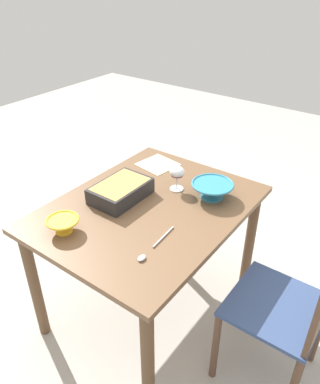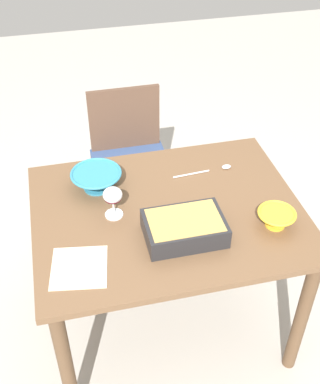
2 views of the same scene
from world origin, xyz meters
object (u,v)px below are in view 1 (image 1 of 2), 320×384
Objects in this scene: chair at (292,310)px; napkin at (158,164)px; dining_table at (149,223)px; mixing_bowl at (63,224)px; small_bowl at (212,189)px; wine_glass at (177,174)px; casserole_dish at (121,190)px; serving_spoon at (150,250)px.

chair is 1.12m from napkin.
napkin reaches higher than dining_table.
mixing_bowl is 0.70× the size of small_bowl.
wine_glass is 0.31m from casserole_dish.
casserole_dish is 0.43m from napkin.
napkin is (-0.79, -0.05, -0.04)m from mixing_bowl.
wine_glass is at bearing -77.46° from small_bowl.
serving_spoon is at bearing 107.46° from mixing_bowl.
dining_table is 0.47m from napkin.
chair is at bearing 70.28° from napkin.
mixing_bowl is 0.78m from small_bowl.
chair reaches higher than dining_table.
dining_table is 0.30m from wine_glass.
serving_spoon is 0.81m from napkin.
chair is 6.10× the size of wine_glass.
dining_table is 5.38× the size of napkin.
small_bowl is (-0.04, 0.19, -0.05)m from wine_glass.
small_bowl is (-0.24, -0.57, 0.31)m from chair.
casserole_dish is at bearing -86.88° from chair.
casserole_dish is 0.46m from serving_spoon.
mixing_bowl reaches higher than serving_spoon.
mixing_bowl is at bearing -3.41° from casserole_dish.
wine_glass is 0.45× the size of casserole_dish.
chair is 0.70m from serving_spoon.
dining_table is 8.08× the size of wine_glass.
casserole_dish reaches higher than napkin.
wine_glass reaches higher than napkin.
wine_glass is 0.49× the size of serving_spoon.
serving_spoon is (0.49, 0.20, -0.09)m from wine_glass.
small_bowl reaches higher than dining_table.
chair reaches higher than mixing_bowl.
chair is at bearing 75.67° from wine_glass.
dining_table is 1.33× the size of chair.
casserole_dish is 0.48m from small_bowl.
wine_glass is (-0.22, 0.02, 0.21)m from dining_table.
mixing_bowl is at bearing -31.25° from small_bowl.
chair is 5.44× the size of mixing_bowl.
wine_glass is 0.32m from napkin.
serving_spoon is at bearing 0.36° from small_bowl.
casserole_dish is (0.25, -0.19, -0.05)m from wine_glass.
dining_table is 0.38m from small_bowl.
small_bowl is (-0.27, 0.22, 0.16)m from dining_table.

